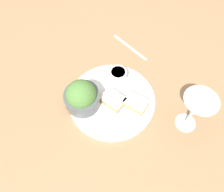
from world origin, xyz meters
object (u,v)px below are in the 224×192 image
object	(u,v)px
fork	(130,47)
cheese_toast_near	(136,103)
salad_bowl	(82,97)
sauce_ramekin	(118,75)
cheese_toast_far	(114,99)
wine_glass	(196,108)

from	to	relation	value
fork	cheese_toast_near	bearing A→B (deg)	-21.30
salad_bowl	cheese_toast_near	bearing A→B (deg)	65.39
salad_bowl	sauce_ramekin	distance (m)	0.15
salad_bowl	cheese_toast_near	world-z (taller)	salad_bowl
cheese_toast_near	cheese_toast_far	size ratio (longest dim) A/B	0.99
wine_glass	cheese_toast_far	bearing A→B (deg)	-130.19
salad_bowl	wine_glass	size ratio (longest dim) A/B	0.75
salad_bowl	cheese_toast_far	size ratio (longest dim) A/B	1.20
cheese_toast_far	wine_glass	xyz separation A→B (m)	(0.15, 0.18, 0.08)
sauce_ramekin	wine_glass	bearing A→B (deg)	29.52
cheese_toast_near	wine_glass	size ratio (longest dim) A/B	0.62
salad_bowl	wine_glass	bearing A→B (deg)	56.08
wine_glass	salad_bowl	bearing A→B (deg)	-123.92
wine_glass	fork	size ratio (longest dim) A/B	0.90
cheese_toast_near	wine_glass	bearing A→B (deg)	46.62
salad_bowl	fork	xyz separation A→B (m)	(-0.17, 0.25, -0.05)
cheese_toast_near	cheese_toast_far	distance (m)	0.07
fork	cheese_toast_far	bearing A→B (deg)	-36.85
wine_glass	fork	bearing A→B (deg)	-175.70
sauce_ramekin	wine_glass	distance (m)	0.28
salad_bowl	sauce_ramekin	bearing A→B (deg)	108.28
salad_bowl	cheese_toast_near	xyz separation A→B (m)	(0.07, 0.15, -0.03)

